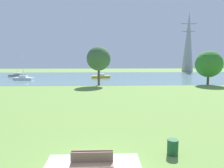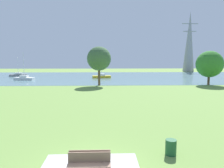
{
  "view_description": "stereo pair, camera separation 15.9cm",
  "coord_description": "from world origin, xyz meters",
  "px_view_note": "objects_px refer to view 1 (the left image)",
  "views": [
    {
      "loc": [
        0.53,
        -8.47,
        4.89
      ],
      "look_at": [
        1.57,
        18.49,
        1.67
      ],
      "focal_mm": 33.24,
      "sensor_mm": 36.0,
      "label": 1
    },
    {
      "loc": [
        0.69,
        -8.47,
        4.89
      ],
      "look_at": [
        1.57,
        18.49,
        1.67
      ],
      "focal_mm": 33.24,
      "sensor_mm": 36.0,
      "label": 2
    }
  ],
  "objects_px": {
    "sailboat_yellow": "(101,76)",
    "litter_bin": "(173,147)",
    "sailboat_white": "(24,78)",
    "tree_west_far": "(99,59)",
    "tree_east_near": "(209,64)",
    "bench_facing_water": "(92,160)",
    "electricity_pylon": "(188,42)",
    "sailboat_gray": "(18,75)",
    "bench_facing_inland": "(92,166)"
  },
  "relations": [
    {
      "from": "tree_east_near",
      "to": "sailboat_gray",
      "type": "bearing_deg",
      "value": 154.16
    },
    {
      "from": "tree_east_near",
      "to": "electricity_pylon",
      "type": "bearing_deg",
      "value": 72.58
    },
    {
      "from": "sailboat_white",
      "to": "tree_east_near",
      "type": "height_order",
      "value": "tree_east_near"
    },
    {
      "from": "bench_facing_inland",
      "to": "tree_west_far",
      "type": "height_order",
      "value": "tree_west_far"
    },
    {
      "from": "electricity_pylon",
      "to": "sailboat_white",
      "type": "bearing_deg",
      "value": -147.49
    },
    {
      "from": "bench_facing_water",
      "to": "sailboat_white",
      "type": "xyz_separation_m",
      "value": [
        -18.58,
        41.03,
        -0.01
      ]
    },
    {
      "from": "sailboat_gray",
      "to": "electricity_pylon",
      "type": "bearing_deg",
      "value": 21.08
    },
    {
      "from": "litter_bin",
      "to": "tree_east_near",
      "type": "relative_size",
      "value": 0.12
    },
    {
      "from": "bench_facing_inland",
      "to": "litter_bin",
      "type": "xyz_separation_m",
      "value": [
        4.04,
        1.86,
        -0.07
      ]
    },
    {
      "from": "sailboat_gray",
      "to": "sailboat_yellow",
      "type": "bearing_deg",
      "value": -14.73
    },
    {
      "from": "bench_facing_water",
      "to": "electricity_pylon",
      "type": "relative_size",
      "value": 0.08
    },
    {
      "from": "tree_east_near",
      "to": "tree_west_far",
      "type": "bearing_deg",
      "value": -179.61
    },
    {
      "from": "tree_west_far",
      "to": "tree_east_near",
      "type": "bearing_deg",
      "value": 0.39
    },
    {
      "from": "tree_west_far",
      "to": "tree_east_near",
      "type": "xyz_separation_m",
      "value": [
        21.04,
        0.14,
        -1.03
      ]
    },
    {
      "from": "sailboat_white",
      "to": "tree_east_near",
      "type": "bearing_deg",
      "value": -15.34
    },
    {
      "from": "litter_bin",
      "to": "tree_east_near",
      "type": "xyz_separation_m",
      "value": [
        16.54,
        28.96,
        3.57
      ]
    },
    {
      "from": "sailboat_gray",
      "to": "sailboat_yellow",
      "type": "relative_size",
      "value": 0.83
    },
    {
      "from": "litter_bin",
      "to": "electricity_pylon",
      "type": "relative_size",
      "value": 0.03
    },
    {
      "from": "bench_facing_inland",
      "to": "tree_east_near",
      "type": "relative_size",
      "value": 0.28
    },
    {
      "from": "sailboat_gray",
      "to": "litter_bin",
      "type": "bearing_deg",
      "value": -60.65
    },
    {
      "from": "sailboat_white",
      "to": "tree_east_near",
      "type": "relative_size",
      "value": 1.0
    },
    {
      "from": "bench_facing_water",
      "to": "bench_facing_inland",
      "type": "distance_m",
      "value": 0.54
    },
    {
      "from": "bench_facing_inland",
      "to": "electricity_pylon",
      "type": "height_order",
      "value": "electricity_pylon"
    },
    {
      "from": "bench_facing_water",
      "to": "tree_east_near",
      "type": "bearing_deg",
      "value": 55.8
    },
    {
      "from": "litter_bin",
      "to": "tree_west_far",
      "type": "distance_m",
      "value": 29.53
    },
    {
      "from": "bench_facing_inland",
      "to": "sailboat_white",
      "type": "height_order",
      "value": "sailboat_white"
    },
    {
      "from": "sailboat_gray",
      "to": "tree_east_near",
      "type": "xyz_separation_m",
      "value": [
        45.1,
        -21.84,
        3.52
      ]
    },
    {
      "from": "sailboat_white",
      "to": "bench_facing_water",
      "type": "bearing_deg",
      "value": -65.64
    },
    {
      "from": "bench_facing_water",
      "to": "sailboat_gray",
      "type": "distance_m",
      "value": 57.6
    },
    {
      "from": "sailboat_gray",
      "to": "tree_east_near",
      "type": "bearing_deg",
      "value": -25.84
    },
    {
      "from": "sailboat_white",
      "to": "sailboat_yellow",
      "type": "bearing_deg",
      "value": 14.47
    },
    {
      "from": "bench_facing_water",
      "to": "tree_west_far",
      "type": "height_order",
      "value": "tree_west_far"
    },
    {
      "from": "bench_facing_inland",
      "to": "tree_west_far",
      "type": "relative_size",
      "value": 0.25
    },
    {
      "from": "bench_facing_water",
      "to": "sailboat_yellow",
      "type": "distance_m",
      "value": 45.75
    },
    {
      "from": "electricity_pylon",
      "to": "bench_facing_inland",
      "type": "bearing_deg",
      "value": -114.63
    },
    {
      "from": "sailboat_white",
      "to": "tree_west_far",
      "type": "distance_m",
      "value": 21.62
    },
    {
      "from": "sailboat_yellow",
      "to": "electricity_pylon",
      "type": "distance_m",
      "value": 46.86
    },
    {
      "from": "bench_facing_water",
      "to": "sailboat_yellow",
      "type": "relative_size",
      "value": 0.27
    },
    {
      "from": "bench_facing_inland",
      "to": "litter_bin",
      "type": "height_order",
      "value": "bench_facing_inland"
    },
    {
      "from": "electricity_pylon",
      "to": "sailboat_gray",
      "type": "bearing_deg",
      "value": -158.92
    },
    {
      "from": "sailboat_yellow",
      "to": "litter_bin",
      "type": "bearing_deg",
      "value": -84.46
    },
    {
      "from": "litter_bin",
      "to": "sailboat_gray",
      "type": "xyz_separation_m",
      "value": [
        -28.56,
        50.8,
        0.05
      ]
    },
    {
      "from": "bench_facing_water",
      "to": "electricity_pylon",
      "type": "xyz_separation_m",
      "value": [
        34.59,
        74.9,
        11.42
      ]
    },
    {
      "from": "sailboat_yellow",
      "to": "tree_west_far",
      "type": "height_order",
      "value": "tree_west_far"
    },
    {
      "from": "litter_bin",
      "to": "electricity_pylon",
      "type": "distance_m",
      "value": 80.5
    },
    {
      "from": "bench_facing_water",
      "to": "litter_bin",
      "type": "distance_m",
      "value": 4.25
    },
    {
      "from": "bench_facing_water",
      "to": "sailboat_yellow",
      "type": "xyz_separation_m",
      "value": [
        -0.27,
        45.75,
        -0.01
      ]
    },
    {
      "from": "sailboat_gray",
      "to": "tree_west_far",
      "type": "distance_m",
      "value": 32.91
    },
    {
      "from": "sailboat_white",
      "to": "tree_west_far",
      "type": "xyz_separation_m",
      "value": [
        18.12,
        -10.89,
        4.54
      ]
    },
    {
      "from": "sailboat_white",
      "to": "electricity_pylon",
      "type": "bearing_deg",
      "value": 32.51
    }
  ]
}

